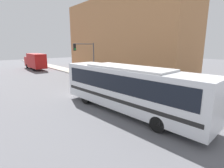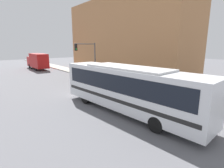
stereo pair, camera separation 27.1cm
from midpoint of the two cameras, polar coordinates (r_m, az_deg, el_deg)
name	(u,v)px [view 1 (the left image)]	position (r m, az deg, el deg)	size (l,w,h in m)	color
ground_plane	(132,112)	(13.22, 6.03, -9.10)	(120.00, 120.00, 0.00)	slate
sidewalk	(76,72)	(32.48, -12.05, 3.76)	(2.66, 70.00, 0.17)	#A8A399
building_facade	(121,38)	(28.37, 2.81, 14.66)	(6.00, 22.96, 11.88)	#B27A4C
city_bus	(127,86)	(12.68, 4.46, -0.76)	(3.42, 12.11, 3.40)	silver
delivery_truck	(35,61)	(39.53, -23.99, 6.91)	(2.22, 8.37, 3.24)	#B21919
fire_hydrant	(153,89)	(18.07, 12.74, -1.56)	(0.26, 0.35, 0.79)	gold
traffic_light_pole	(87,54)	(25.20, -8.54, 9.60)	(3.28, 0.35, 5.04)	#47474C
parking_meter	(117,76)	(21.73, 1.21, 2.56)	(0.14, 0.14, 1.39)	#47474C
pedestrian_near_corner	(104,73)	(25.00, -3.10, 3.69)	(0.34, 0.34, 1.71)	#23283D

